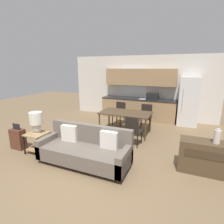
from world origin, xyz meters
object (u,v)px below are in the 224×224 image
object	(u,v)px
refrigerator	(189,101)
dining_chair_far_right	(146,115)
suitcase	(18,139)
side_table	(37,139)
dining_table	(125,114)
vase	(217,137)
couch	(86,149)
table_lamp	(36,121)
dining_chair_far_left	(119,112)
credenza	(207,157)
dining_chair_near_right	(133,130)

from	to	relation	value
refrigerator	dining_chair_far_right	bearing A→B (deg)	-144.66
suitcase	side_table	bearing A→B (deg)	4.37
refrigerator	dining_table	size ratio (longest dim) A/B	1.11
vase	dining_chair_far_right	size ratio (longest dim) A/B	0.35
dining_table	couch	size ratio (longest dim) A/B	0.79
table_lamp	vase	xyz separation A→B (m)	(4.15, 0.62, -0.01)
side_table	dining_table	bearing A→B (deg)	52.94
dining_chair_far_right	dining_table	bearing A→B (deg)	-127.01
dining_chair_far_left	suitcase	distance (m)	3.61
dining_table	credenza	size ratio (longest dim) A/B	1.48
side_table	dining_chair_near_right	size ratio (longest dim) A/B	0.61
side_table	dining_chair_far_left	world-z (taller)	dining_chair_far_left
credenza	suitcase	world-z (taller)	suitcase
credenza	dining_chair_far_right	xyz separation A→B (m)	(-1.81, 2.37, 0.13)
side_table	suitcase	xyz separation A→B (m)	(-0.67, -0.05, -0.07)
dining_table	side_table	size ratio (longest dim) A/B	3.14
refrigerator	suitcase	xyz separation A→B (m)	(-4.28, -4.09, -0.64)
couch	vase	size ratio (longest dim) A/B	6.88
table_lamp	suitcase	size ratio (longest dim) A/B	0.76
credenza	dining_chair_far_right	world-z (taller)	dining_chair_far_right
credenza	table_lamp	bearing A→B (deg)	-171.04
credenza	dining_chair_near_right	bearing A→B (deg)	159.16
couch	dining_chair_far_left	bearing A→B (deg)	95.57
table_lamp	dining_chair_far_left	bearing A→B (deg)	68.89
refrigerator	side_table	world-z (taller)	refrigerator
credenza	dining_chair_near_right	distance (m)	1.95
dining_table	dining_chair_near_right	xyz separation A→B (m)	(0.53, -0.86, -0.20)
dining_chair_near_right	suitcase	world-z (taller)	dining_chair_near_right
side_table	table_lamp	world-z (taller)	table_lamp
dining_chair_near_right	vase	bearing A→B (deg)	166.12
table_lamp	dining_chair_far_left	distance (m)	3.26
refrigerator	vase	world-z (taller)	refrigerator
refrigerator	side_table	distance (m)	5.45
couch	dining_chair_near_right	bearing A→B (deg)	60.52
couch	table_lamp	distance (m)	1.55
table_lamp	dining_chair_near_right	distance (m)	2.62
dining_table	table_lamp	distance (m)	2.77
refrigerator	dining_chair_near_right	xyz separation A→B (m)	(-1.41, -2.67, -0.45)
refrigerator	dining_table	xyz separation A→B (m)	(-1.94, -1.82, -0.25)
dining_chair_far_right	dining_chair_near_right	xyz separation A→B (m)	(-0.00, -1.67, 0.00)
dining_table	dining_chair_far_right	size ratio (longest dim) A/B	1.91
refrigerator	suitcase	world-z (taller)	refrigerator
dining_chair_near_right	dining_table	bearing A→B (deg)	-51.98
table_lamp	suitcase	world-z (taller)	table_lamp
side_table	dining_chair_far_right	xyz separation A→B (m)	(2.21, 3.04, 0.12)
vase	credenza	bearing A→B (deg)	169.84
refrigerator	couch	distance (m)	4.60
dining_chair_near_right	credenza	bearing A→B (deg)	165.52
refrigerator	couch	world-z (taller)	refrigerator
vase	side_table	bearing A→B (deg)	-171.01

